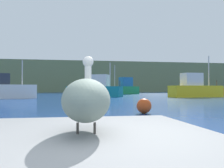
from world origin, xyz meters
name	(u,v)px	position (x,y,z in m)	size (l,w,h in m)	color
hillside_backdrop	(75,78)	(0.00, 69.36, 4.29)	(140.00, 16.53, 8.58)	#6B7A51
pier_dock	(86,157)	(-0.43, 0.45, 0.28)	(3.03, 3.13, 0.55)	gray
pelican	(87,99)	(-0.43, 0.46, 0.94)	(0.67, 1.43, 0.94)	gray
fishing_boat_teal	(95,89)	(2.29, 28.04, 1.02)	(7.26, 5.06, 4.34)	teal
fishing_boat_green	(124,88)	(8.83, 40.68, 1.13)	(6.57, 4.45, 5.27)	#1E8C4C
fishing_boat_white	(0,90)	(-8.03, 23.86, 0.94)	(7.31, 3.85, 4.13)	white
fishing_boat_yellow	(195,89)	(14.07, 24.36, 1.03)	(6.60, 2.75, 5.11)	yellow
mooring_buoy	(144,106)	(2.40, 7.39, 0.32)	(0.63, 0.63, 0.63)	#E54C19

